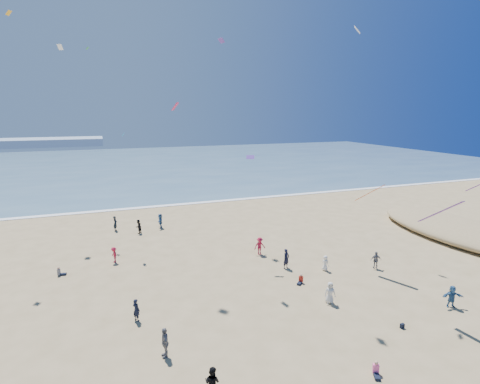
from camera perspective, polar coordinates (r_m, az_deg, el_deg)
name	(u,v)px	position (r m, az deg, el deg)	size (l,w,h in m)	color
ocean	(125,165)	(109.37, -17.12, 3.92)	(220.00, 100.00, 0.06)	#476B84
surf_line	(146,207)	(60.33, -14.15, -2.28)	(220.00, 1.20, 0.08)	white
standing_flyers	(235,274)	(33.31, -0.78, -12.33)	(30.49, 44.19, 1.93)	silver
seated_group	(250,330)	(26.60, 1.58, -20.32)	(20.98, 25.67, 0.84)	silver
navy_bag	(402,326)	(29.71, 23.49, -18.21)	(0.28, 0.18, 0.34)	black
kites_aloft	(296,99)	(30.31, 8.47, 13.87)	(40.79, 39.47, 28.90)	green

